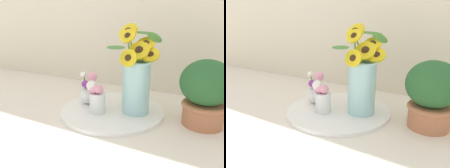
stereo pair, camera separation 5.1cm
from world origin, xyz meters
TOP-DOWN VIEW (x-y plane):
  - ground_plane at (0.00, 0.00)m, footprint 6.00×6.00m
  - serving_tray at (-0.00, 0.11)m, footprint 0.44×0.44m
  - mason_jar_sunflowers at (0.10, 0.13)m, footprint 0.22×0.25m
  - vase_small_center at (-0.04, 0.05)m, footprint 0.08×0.07m
  - vase_bulb_right at (-0.12, 0.12)m, footprint 0.09×0.08m
  - potted_plant at (0.36, 0.16)m, footprint 0.19×0.19m

SIDE VIEW (x-z plane):
  - ground_plane at x=0.00m, z-range 0.00..0.00m
  - serving_tray at x=0.00m, z-range 0.00..0.02m
  - vase_bulb_right at x=-0.12m, z-range 0.00..0.15m
  - vase_small_center at x=-0.04m, z-range 0.01..0.15m
  - potted_plant at x=0.36m, z-range 0.01..0.26m
  - mason_jar_sunflowers at x=0.10m, z-range -0.03..0.34m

